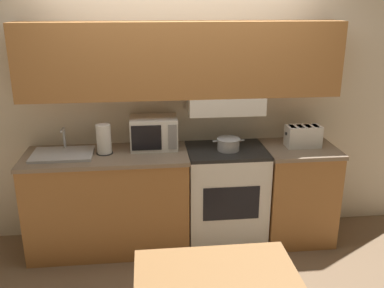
{
  "coord_description": "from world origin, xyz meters",
  "views": [
    {
      "loc": [
        -0.32,
        -3.94,
        2.23
      ],
      "look_at": [
        0.05,
        -0.55,
        1.09
      ],
      "focal_mm": 40.0,
      "sensor_mm": 36.0,
      "label": 1
    }
  ],
  "objects_px": {
    "stove_range": "(225,195)",
    "sink_basin": "(63,154)",
    "cooking_pot": "(228,144)",
    "toaster": "(303,136)",
    "microwave": "(154,133)",
    "paper_towel_roll": "(104,139)"
  },
  "relations": [
    {
      "from": "stove_range",
      "to": "toaster",
      "type": "relative_size",
      "value": 2.85
    },
    {
      "from": "toaster",
      "to": "sink_basin",
      "type": "distance_m",
      "value": 2.19
    },
    {
      "from": "paper_towel_roll",
      "to": "stove_range",
      "type": "bearing_deg",
      "value": -0.34
    },
    {
      "from": "cooking_pot",
      "to": "sink_basin",
      "type": "relative_size",
      "value": 0.55
    },
    {
      "from": "microwave",
      "to": "toaster",
      "type": "xyz_separation_m",
      "value": [
        1.38,
        -0.12,
        -0.04
      ]
    },
    {
      "from": "cooking_pot",
      "to": "microwave",
      "type": "distance_m",
      "value": 0.69
    },
    {
      "from": "toaster",
      "to": "sink_basin",
      "type": "xyz_separation_m",
      "value": [
        -2.19,
        -0.01,
        -0.08
      ]
    },
    {
      "from": "stove_range",
      "to": "cooking_pot",
      "type": "bearing_deg",
      "value": -68.74
    },
    {
      "from": "cooking_pot",
      "to": "sink_basin",
      "type": "distance_m",
      "value": 1.48
    },
    {
      "from": "cooking_pot",
      "to": "paper_towel_roll",
      "type": "height_order",
      "value": "paper_towel_roll"
    },
    {
      "from": "toaster",
      "to": "sink_basin",
      "type": "relative_size",
      "value": 0.62
    },
    {
      "from": "microwave",
      "to": "toaster",
      "type": "distance_m",
      "value": 1.39
    },
    {
      "from": "stove_range",
      "to": "microwave",
      "type": "bearing_deg",
      "value": 170.16
    },
    {
      "from": "toaster",
      "to": "microwave",
      "type": "bearing_deg",
      "value": 175.19
    },
    {
      "from": "cooking_pot",
      "to": "toaster",
      "type": "relative_size",
      "value": 0.89
    },
    {
      "from": "stove_range",
      "to": "sink_basin",
      "type": "distance_m",
      "value": 1.55
    },
    {
      "from": "cooking_pot",
      "to": "paper_towel_roll",
      "type": "bearing_deg",
      "value": 178.3
    },
    {
      "from": "toaster",
      "to": "sink_basin",
      "type": "bearing_deg",
      "value": -179.7
    },
    {
      "from": "microwave",
      "to": "sink_basin",
      "type": "relative_size",
      "value": 0.81
    },
    {
      "from": "stove_range",
      "to": "paper_towel_roll",
      "type": "xyz_separation_m",
      "value": [
        -1.1,
        0.01,
        0.6
      ]
    },
    {
      "from": "sink_basin",
      "to": "paper_towel_roll",
      "type": "bearing_deg",
      "value": 3.05
    },
    {
      "from": "stove_range",
      "to": "cooking_pot",
      "type": "distance_m",
      "value": 0.53
    }
  ]
}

